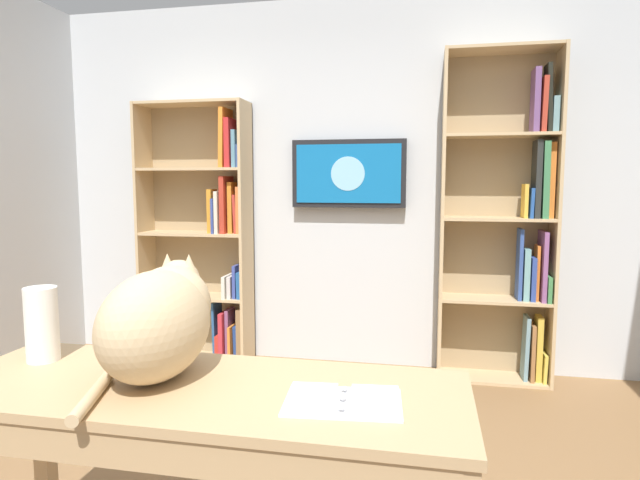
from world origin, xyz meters
TOP-DOWN VIEW (x-y plane):
  - wall_back at (0.00, -2.23)m, footprint 4.52×0.06m
  - bookshelf_left at (-1.19, -2.06)m, footprint 0.75×0.28m
  - bookshelf_right at (1.00, -2.06)m, footprint 0.85×0.28m
  - wall_mounted_tv at (-0.06, -2.15)m, footprint 0.83×0.07m
  - desk at (0.04, 0.27)m, footprint 1.64×0.59m
  - cat at (0.20, 0.19)m, footprint 0.31×0.60m
  - open_binder at (-0.41, 0.30)m, footprint 0.35×0.25m
  - paper_towel_roll at (0.68, 0.14)m, footprint 0.11×0.11m

SIDE VIEW (x-z plane):
  - desk at x=0.04m, z-range 0.26..1.01m
  - open_binder at x=-0.41m, z-range 0.75..0.77m
  - paper_towel_roll at x=0.68m, z-range 0.75..1.01m
  - cat at x=0.20m, z-range 0.75..1.13m
  - bookshelf_right at x=1.00m, z-range -0.04..1.92m
  - bookshelf_left at x=-1.19m, z-range -0.01..2.24m
  - wall_back at x=0.00m, z-range 0.00..2.70m
  - wall_mounted_tv at x=-0.06m, z-range 1.19..1.68m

